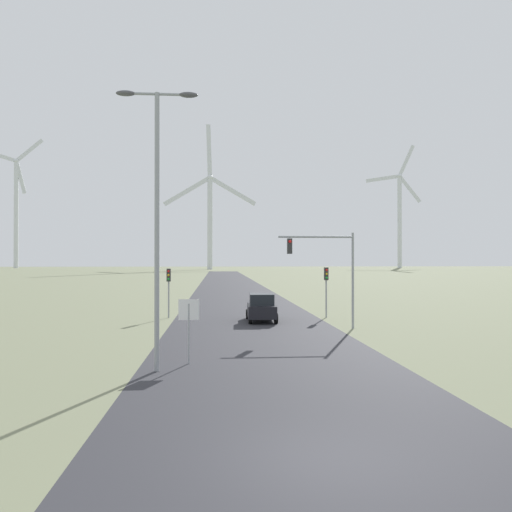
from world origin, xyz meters
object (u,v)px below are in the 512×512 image
Objects in this scene: traffic_light_post_near_left at (169,282)px; car_approaching at (261,307)px; traffic_light_post_near_right at (326,281)px; streetlamp at (157,197)px; wind_turbine_left at (210,210)px; traffic_light_mast_overhead at (326,260)px; wind_turbine_center at (400,212)px; stop_sign_near at (189,319)px; wind_turbine_far_left at (16,204)px.

traffic_light_post_near_left is 0.83× the size of car_approaching.
traffic_light_post_near_left is 11.09m from traffic_light_post_near_right.
wind_turbine_left is at bearing 90.30° from streetlamp.
traffic_light_mast_overhead is at bearing -48.61° from car_approaching.
traffic_light_post_near_right reaches higher than car_approaching.
wind_turbine_center is (92.14, 220.89, 28.14)m from car_approaching.
traffic_light_post_near_right is at bearing -86.52° from wind_turbine_left.
wind_turbine_left is (-2.10, 194.20, 23.58)m from stop_sign_near.
wind_turbine_left is at bearing -157.88° from wind_turbine_center.
car_approaching is 182.69m from wind_turbine_left.
wind_turbine_far_left is at bearing 115.00° from traffic_light_mast_overhead.
traffic_light_post_near_right is (8.78, 15.08, 0.83)m from stop_sign_near.
traffic_light_post_near_right is at bearing -64.17° from wind_turbine_far_left.
traffic_light_post_near_left is at bearing 159.09° from car_approaching.
car_approaching is 0.06× the size of wind_turbine_far_left.
traffic_light_post_near_left is at bearing -66.44° from wind_turbine_far_left.
wind_turbine_center is at bearing 67.36° from car_approaching.
traffic_light_post_near_left is 179.99m from wind_turbine_left.
traffic_light_mast_overhead is at bearing 51.07° from stop_sign_near.
traffic_light_mast_overhead is 256.99m from wind_turbine_far_left.
car_approaching is 0.07× the size of wind_turbine_left.
wind_turbine_far_left is at bearing 112.65° from stop_sign_near.
wind_turbine_left is (98.36, -46.60, -6.86)m from wind_turbine_far_left.
wind_turbine_far_left is at bearing 154.65° from wind_turbine_left.
traffic_light_mast_overhead is (-1.28, -5.79, 1.46)m from traffic_light_post_near_right.
wind_turbine_center reaches higher than traffic_light_mast_overhead.
traffic_light_mast_overhead is at bearing -102.45° from traffic_light_post_near_right.
streetlamp is at bearing -131.36° from stop_sign_near.
stop_sign_near is 17.47m from traffic_light_post_near_right.
wind_turbine_left is at bearing 89.94° from traffic_light_post_near_left.
wind_turbine_left is (-1.01, 195.43, 18.98)m from streetlamp.
traffic_light_mast_overhead is at bearing -111.52° from wind_turbine_center.
wind_turbine_far_left reaches higher than traffic_light_mast_overhead.
streetlamp is 262.91m from wind_turbine_far_left.
stop_sign_near is at bearing 48.64° from streetlamp.
wind_turbine_center reaches higher than stop_sign_near.
wind_turbine_center is (97.24, 235.37, 22.69)m from streetlamp.
streetlamp is 0.16× the size of wind_turbine_left.
traffic_light_post_near_left is 241.10m from wind_turbine_center.
streetlamp reaches higher than car_approaching.
stop_sign_near is 0.73× the size of traffic_light_post_near_left.
car_approaching is at bearing 73.14° from stop_sign_near.
car_approaching is at bearing 70.59° from streetlamp.
streetlamp reaches higher than traffic_light_post_near_left.
stop_sign_near is 0.04× the size of wind_turbine_left.
stop_sign_near is at bearing -67.35° from wind_turbine_far_left.
traffic_light_mast_overhead is (9.80, -6.37, 1.52)m from traffic_light_post_near_left.
traffic_light_mast_overhead reaches higher than traffic_light_post_near_right.
streetlamp is at bearing -109.41° from car_approaching.
wind_turbine_left is (-10.88, 179.12, 22.75)m from traffic_light_post_near_right.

